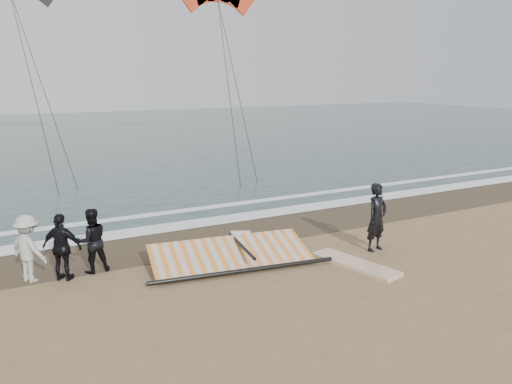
% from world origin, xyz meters
% --- Properties ---
extents(ground, '(120.00, 120.00, 0.00)m').
position_xyz_m(ground, '(0.00, 0.00, 0.00)').
color(ground, '#8C704C').
rests_on(ground, ground).
extents(sea, '(120.00, 54.00, 0.02)m').
position_xyz_m(sea, '(0.00, 33.00, 0.01)').
color(sea, '#233838').
rests_on(sea, ground).
extents(wet_sand, '(120.00, 2.80, 0.01)m').
position_xyz_m(wet_sand, '(0.00, 4.50, 0.01)').
color(wet_sand, '#4C3D2B').
rests_on(wet_sand, ground).
extents(foam_near, '(120.00, 0.90, 0.01)m').
position_xyz_m(foam_near, '(0.00, 5.90, 0.03)').
color(foam_near, white).
rests_on(foam_near, sea).
extents(foam_far, '(120.00, 0.45, 0.01)m').
position_xyz_m(foam_far, '(0.00, 7.60, 0.03)').
color(foam_far, white).
rests_on(foam_far, sea).
extents(man_main, '(0.77, 0.58, 1.88)m').
position_xyz_m(man_main, '(2.66, 1.28, 0.94)').
color(man_main, black).
rests_on(man_main, ground).
extents(board_white, '(1.22, 2.49, 0.10)m').
position_xyz_m(board_white, '(1.42, 0.60, 0.05)').
color(board_white, silver).
rests_on(board_white, ground).
extents(board_cream, '(1.48, 2.28, 0.09)m').
position_xyz_m(board_cream, '(-0.47, 3.32, 0.05)').
color(board_cream, white).
rests_on(board_cream, ground).
extents(trio_cluster, '(2.35, 1.33, 1.62)m').
position_xyz_m(trio_cluster, '(-5.29, 3.26, 0.80)').
color(trio_cluster, black).
rests_on(trio_cluster, ground).
extents(sail_rig, '(4.66, 2.27, 0.51)m').
position_xyz_m(sail_rig, '(-1.39, 2.30, 0.20)').
color(sail_rig, black).
rests_on(sail_rig, ground).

